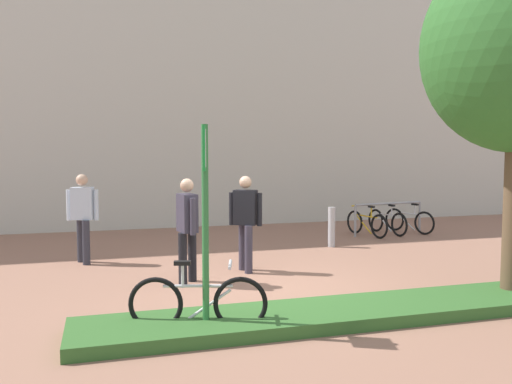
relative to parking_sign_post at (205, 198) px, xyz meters
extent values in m
plane|color=#936651|center=(1.27, 1.75, -1.62)|extent=(60.00, 60.00, 0.00)
cube|color=beige|center=(1.27, 9.36, 3.38)|extent=(28.00, 1.20, 10.00)
cube|color=#336028|center=(1.89, 0.00, -1.54)|extent=(7.00, 1.10, 0.16)
cylinder|color=#2D7238|center=(0.00, 0.00, -0.38)|extent=(0.08, 0.08, 2.48)
cube|color=#198C33|center=(0.00, 0.00, 0.58)|extent=(0.12, 0.36, 0.52)
cube|color=white|center=(0.00, 0.00, 0.58)|extent=(0.11, 0.30, 0.44)
torus|color=black|center=(-0.57, 0.22, -1.29)|extent=(0.65, 0.23, 0.66)
torus|color=black|center=(0.41, -0.05, -1.29)|extent=(0.65, 0.23, 0.66)
cylinder|color=silver|center=(-0.08, 0.08, -1.07)|extent=(0.82, 0.25, 0.04)
cylinder|color=silver|center=(0.02, 0.06, -1.32)|extent=(0.59, 0.19, 0.44)
cylinder|color=silver|center=(-0.26, 0.13, -0.95)|extent=(0.04, 0.04, 0.28)
cube|color=black|center=(-0.26, 0.13, -0.79)|extent=(0.21, 0.13, 0.05)
cylinder|color=silver|center=(0.30, -0.02, -0.81)|extent=(0.15, 0.42, 0.04)
cylinder|color=#99999E|center=(4.95, 5.88, -1.22)|extent=(0.06, 0.06, 0.80)
cylinder|color=#99999E|center=(6.98, 6.16, -1.22)|extent=(0.06, 0.06, 0.80)
cylinder|color=#99999E|center=(5.97, 6.02, -0.82)|extent=(2.04, 0.33, 0.06)
torus|color=black|center=(5.39, 5.47, -1.32)|extent=(0.19, 0.60, 0.61)
torus|color=black|center=(5.19, 6.38, -1.32)|extent=(0.19, 0.60, 0.61)
cylinder|color=gold|center=(5.29, 5.92, -1.11)|extent=(0.20, 0.76, 0.03)
cylinder|color=gold|center=(5.27, 6.01, -1.35)|extent=(0.15, 0.55, 0.40)
cylinder|color=gold|center=(5.33, 5.76, -1.00)|extent=(0.03, 0.03, 0.26)
cube|color=black|center=(5.33, 5.76, -0.86)|extent=(0.11, 0.20, 0.05)
cylinder|color=gold|center=(5.21, 6.27, -0.87)|extent=(0.39, 0.12, 0.04)
torus|color=black|center=(6.03, 5.61, -1.32)|extent=(0.15, 0.61, 0.61)
torus|color=black|center=(5.89, 6.53, -1.32)|extent=(0.15, 0.61, 0.61)
cylinder|color=silver|center=(5.96, 6.07, -1.11)|extent=(0.15, 0.77, 0.03)
cylinder|color=silver|center=(5.95, 6.16, -1.35)|extent=(0.12, 0.56, 0.40)
cylinder|color=silver|center=(5.99, 5.90, -1.00)|extent=(0.03, 0.03, 0.26)
cube|color=black|center=(5.99, 5.90, -0.86)|extent=(0.10, 0.19, 0.05)
cylinder|color=silver|center=(5.90, 6.42, -0.87)|extent=(0.39, 0.10, 0.04)
torus|color=black|center=(6.82, 5.68, -1.32)|extent=(0.27, 0.58, 0.61)
torus|color=black|center=(6.47, 6.55, -1.32)|extent=(0.27, 0.58, 0.61)
cylinder|color=silver|center=(6.64, 6.12, -1.11)|extent=(0.31, 0.73, 0.03)
cylinder|color=silver|center=(6.61, 6.20, -1.35)|extent=(0.24, 0.53, 0.40)
cylinder|color=silver|center=(6.70, 5.96, -1.00)|extent=(0.03, 0.03, 0.26)
cube|color=black|center=(6.70, 5.96, -0.86)|extent=(0.14, 0.20, 0.05)
cylinder|color=silver|center=(6.51, 6.45, -0.87)|extent=(0.37, 0.18, 0.04)
cylinder|color=#ADADB2|center=(3.80, 4.78, -1.17)|extent=(0.16, 0.16, 0.90)
cylinder|color=#383342|center=(1.31, 2.81, -1.19)|extent=(0.14, 0.14, 0.85)
cylinder|color=#383342|center=(1.28, 3.11, -1.19)|extent=(0.14, 0.14, 0.85)
cube|color=black|center=(1.29, 2.96, -0.46)|extent=(0.47, 0.41, 0.62)
cylinder|color=black|center=(1.52, 2.83, -0.49)|extent=(0.09, 0.09, 0.59)
cylinder|color=black|center=(1.07, 3.09, -0.49)|extent=(0.09, 0.09, 0.59)
sphere|color=tan|center=(1.29, 2.96, -0.01)|extent=(0.22, 0.22, 0.22)
cylinder|color=black|center=(0.26, 2.52, -1.19)|extent=(0.14, 0.14, 0.85)
cylinder|color=black|center=(0.07, 2.30, -1.19)|extent=(0.14, 0.14, 0.85)
cube|color=#383342|center=(0.16, 2.41, -0.46)|extent=(0.31, 0.44, 0.62)
cylinder|color=#383342|center=(0.11, 2.67, -0.49)|extent=(0.09, 0.09, 0.59)
cylinder|color=#383342|center=(0.21, 2.15, -0.49)|extent=(0.09, 0.09, 0.59)
sphere|color=tan|center=(0.16, 2.41, -0.01)|extent=(0.22, 0.22, 0.22)
cylinder|color=#2D2D38|center=(-1.46, 4.37, -1.19)|extent=(0.14, 0.14, 0.85)
cylinder|color=#2D2D38|center=(-1.57, 4.66, -1.19)|extent=(0.14, 0.14, 0.85)
cube|color=silver|center=(-1.52, 4.51, -0.46)|extent=(0.45, 0.33, 0.62)
cylinder|color=silver|center=(-1.27, 4.45, -0.49)|extent=(0.09, 0.09, 0.59)
cylinder|color=silver|center=(-1.77, 4.58, -0.49)|extent=(0.09, 0.09, 0.59)
sphere|color=tan|center=(-1.52, 4.51, -0.01)|extent=(0.22, 0.22, 0.22)
camera|label=1|loc=(-1.17, -6.13, 0.56)|focal=37.32mm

